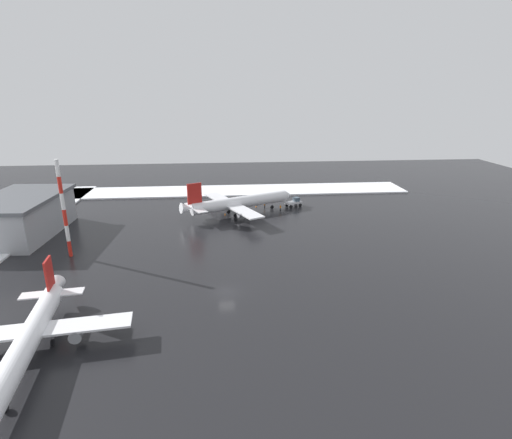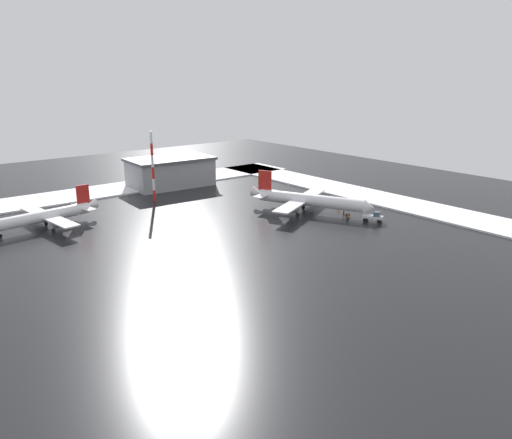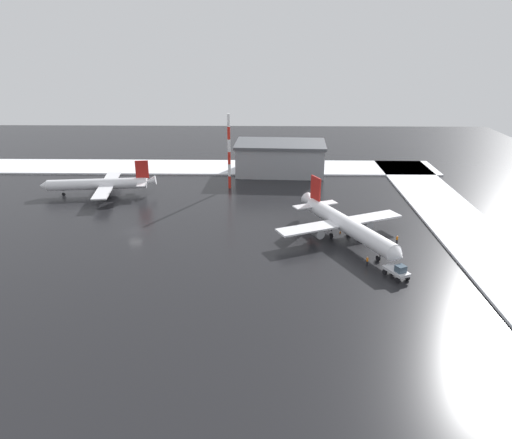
{
  "view_description": "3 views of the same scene",
  "coord_description": "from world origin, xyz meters",
  "px_view_note": "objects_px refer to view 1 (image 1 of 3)",
  "views": [
    {
      "loc": [
        57.42,
        -0.2,
        30.84
      ],
      "look_at": [
        -24.8,
        6.86,
        4.02
      ],
      "focal_mm": 28.0,
      "sensor_mm": 36.0,
      "label": 1
    },
    {
      "loc": [
        43.81,
        89.34,
        33.4
      ],
      "look_at": [
        -21.92,
        7.9,
        2.71
      ],
      "focal_mm": 35.0,
      "sensor_mm": 36.0,
      "label": 2
    },
    {
      "loc": [
        -26.32,
        92.94,
        37.84
      ],
      "look_at": [
        -24.61,
        3.23,
        3.91
      ],
      "focal_mm": 35.0,
      "sensor_mm": 36.0,
      "label": 3
    }
  ],
  "objects_px": {
    "cargo_hangar": "(21,216)",
    "traffic_cone_mid_line": "(256,206)",
    "antenna_mast": "(64,210)",
    "ground_crew_near_tug": "(243,201)",
    "ground_crew_beside_wing": "(280,207)",
    "traffic_cone_near_nose": "(225,214)",
    "airplane_foreground_jet": "(238,203)",
    "pushback_tug": "(294,202)",
    "airplane_far_rear": "(30,336)",
    "ground_crew_mid_apron": "(265,205)"
  },
  "relations": [
    {
      "from": "ground_crew_mid_apron",
      "to": "ground_crew_near_tug",
      "type": "xyz_separation_m",
      "value": [
        -4.4,
        -5.69,
        0.0
      ]
    },
    {
      "from": "antenna_mast",
      "to": "pushback_tug",
      "type": "bearing_deg",
      "value": 121.85
    },
    {
      "from": "ground_crew_mid_apron",
      "to": "ground_crew_near_tug",
      "type": "bearing_deg",
      "value": 4.63
    },
    {
      "from": "ground_crew_beside_wing",
      "to": "cargo_hangar",
      "type": "xyz_separation_m",
      "value": [
        13.43,
        -59.68,
        3.47
      ]
    },
    {
      "from": "airplane_far_rear",
      "to": "cargo_hangar",
      "type": "height_order",
      "value": "cargo_hangar"
    },
    {
      "from": "ground_crew_near_tug",
      "to": "antenna_mast",
      "type": "height_order",
      "value": "antenna_mast"
    },
    {
      "from": "airplane_foreground_jet",
      "to": "ground_crew_near_tug",
      "type": "height_order",
      "value": "airplane_foreground_jet"
    },
    {
      "from": "antenna_mast",
      "to": "cargo_hangar",
      "type": "distance_m",
      "value": 20.37
    },
    {
      "from": "airplane_far_rear",
      "to": "ground_crew_near_tug",
      "type": "relative_size",
      "value": 16.46
    },
    {
      "from": "airplane_foreground_jet",
      "to": "traffic_cone_mid_line",
      "type": "height_order",
      "value": "airplane_foreground_jet"
    },
    {
      "from": "airplane_foreground_jet",
      "to": "pushback_tug",
      "type": "distance_m",
      "value": 17.0
    },
    {
      "from": "airplane_far_rear",
      "to": "ground_crew_beside_wing",
      "type": "height_order",
      "value": "airplane_far_rear"
    },
    {
      "from": "ground_crew_mid_apron",
      "to": "traffic_cone_mid_line",
      "type": "height_order",
      "value": "ground_crew_mid_apron"
    },
    {
      "from": "airplane_foreground_jet",
      "to": "antenna_mast",
      "type": "xyz_separation_m",
      "value": [
        24.72,
        -33.81,
        6.31
      ]
    },
    {
      "from": "cargo_hangar",
      "to": "traffic_cone_near_nose",
      "type": "bearing_deg",
      "value": 106.64
    },
    {
      "from": "ground_crew_near_tug",
      "to": "traffic_cone_near_nose",
      "type": "relative_size",
      "value": 3.11
    },
    {
      "from": "antenna_mast",
      "to": "cargo_hangar",
      "type": "xyz_separation_m",
      "value": [
        -13.33,
        -14.56,
        -5.03
      ]
    },
    {
      "from": "airplane_foreground_jet",
      "to": "cargo_hangar",
      "type": "xyz_separation_m",
      "value": [
        11.39,
        -48.38,
        1.27
      ]
    },
    {
      "from": "ground_crew_mid_apron",
      "to": "ground_crew_near_tug",
      "type": "distance_m",
      "value": 7.19
    },
    {
      "from": "pushback_tug",
      "to": "ground_crew_mid_apron",
      "type": "bearing_deg",
      "value": 159.75
    },
    {
      "from": "ground_crew_mid_apron",
      "to": "cargo_hangar",
      "type": "height_order",
      "value": "cargo_hangar"
    },
    {
      "from": "ground_crew_beside_wing",
      "to": "ground_crew_near_tug",
      "type": "height_order",
      "value": "same"
    },
    {
      "from": "traffic_cone_near_nose",
      "to": "ground_crew_mid_apron",
      "type": "bearing_deg",
      "value": 117.18
    },
    {
      "from": "pushback_tug",
      "to": "ground_crew_near_tug",
      "type": "bearing_deg",
      "value": 139.37
    },
    {
      "from": "ground_crew_beside_wing",
      "to": "antenna_mast",
      "type": "height_order",
      "value": "antenna_mast"
    },
    {
      "from": "ground_crew_beside_wing",
      "to": "antenna_mast",
      "type": "xyz_separation_m",
      "value": [
        26.76,
        -45.11,
        8.5
      ]
    },
    {
      "from": "traffic_cone_mid_line",
      "to": "pushback_tug",
      "type": "bearing_deg",
      "value": 89.26
    },
    {
      "from": "cargo_hangar",
      "to": "traffic_cone_near_nose",
      "type": "distance_m",
      "value": 46.37
    },
    {
      "from": "cargo_hangar",
      "to": "traffic_cone_mid_line",
      "type": "distance_m",
      "value": 56.48
    },
    {
      "from": "cargo_hangar",
      "to": "traffic_cone_mid_line",
      "type": "bearing_deg",
      "value": 111.22
    },
    {
      "from": "ground_crew_near_tug",
      "to": "traffic_cone_near_nose",
      "type": "height_order",
      "value": "ground_crew_near_tug"
    },
    {
      "from": "airplane_foreground_jet",
      "to": "ground_crew_beside_wing",
      "type": "bearing_deg",
      "value": -14.77
    },
    {
      "from": "ground_crew_near_tug",
      "to": "pushback_tug",
      "type": "bearing_deg",
      "value": -21.45
    },
    {
      "from": "ground_crew_beside_wing",
      "to": "traffic_cone_near_nose",
      "type": "distance_m",
      "value": 15.02
    },
    {
      "from": "antenna_mast",
      "to": "traffic_cone_mid_line",
      "type": "distance_m",
      "value": 50.58
    },
    {
      "from": "airplane_foreground_jet",
      "to": "antenna_mast",
      "type": "height_order",
      "value": "antenna_mast"
    },
    {
      "from": "airplane_far_rear",
      "to": "antenna_mast",
      "type": "distance_m",
      "value": 32.71
    },
    {
      "from": "ground_crew_near_tug",
      "to": "antenna_mast",
      "type": "relative_size",
      "value": 0.09
    },
    {
      "from": "ground_crew_beside_wing",
      "to": "traffic_cone_near_nose",
      "type": "bearing_deg",
      "value": -7.89
    },
    {
      "from": "pushback_tug",
      "to": "ground_crew_beside_wing",
      "type": "bearing_deg",
      "value": -164.88
    },
    {
      "from": "ground_crew_mid_apron",
      "to": "antenna_mast",
      "type": "relative_size",
      "value": 0.09
    },
    {
      "from": "airplane_foreground_jet",
      "to": "antenna_mast",
      "type": "relative_size",
      "value": 1.6
    },
    {
      "from": "traffic_cone_near_nose",
      "to": "antenna_mast",
      "type": "bearing_deg",
      "value": -51.38
    },
    {
      "from": "pushback_tug",
      "to": "antenna_mast",
      "type": "distance_m",
      "value": 58.94
    },
    {
      "from": "antenna_mast",
      "to": "traffic_cone_near_nose",
      "type": "relative_size",
      "value": 34.45
    },
    {
      "from": "airplane_foreground_jet",
      "to": "ground_crew_mid_apron",
      "type": "bearing_deg",
      "value": 9.51
    },
    {
      "from": "ground_crew_beside_wing",
      "to": "airplane_far_rear",
      "type": "bearing_deg",
      "value": 38.67
    },
    {
      "from": "airplane_foreground_jet",
      "to": "ground_crew_mid_apron",
      "type": "relative_size",
      "value": 17.73
    },
    {
      "from": "pushback_tug",
      "to": "airplane_far_rear",
      "type": "bearing_deg",
      "value": -151.82
    },
    {
      "from": "airplane_foreground_jet",
      "to": "cargo_hangar",
      "type": "distance_m",
      "value": 49.71
    }
  ]
}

